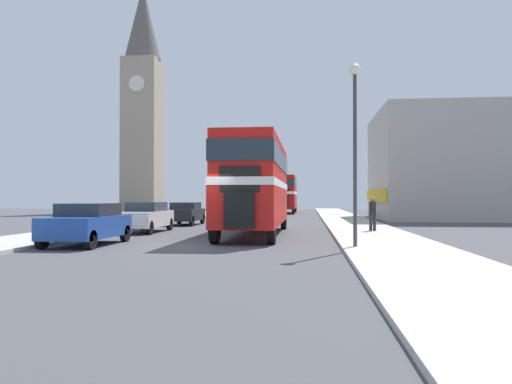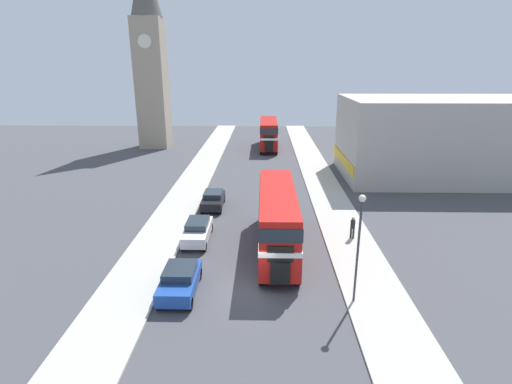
{
  "view_description": "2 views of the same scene",
  "coord_description": "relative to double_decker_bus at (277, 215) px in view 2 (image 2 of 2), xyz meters",
  "views": [
    {
      "loc": [
        3.93,
        -17.34,
        1.65
      ],
      "look_at": [
        1.58,
        5.13,
        1.95
      ],
      "focal_mm": 35.0,
      "sensor_mm": 36.0,
      "label": 1
    },
    {
      "loc": [
        0.67,
        -19.42,
        12.02
      ],
      "look_at": [
        0.0,
        13.83,
        1.22
      ],
      "focal_mm": 28.0,
      "sensor_mm": 36.0,
      "label": 2
    }
  ],
  "objects": [
    {
      "name": "ground_plane",
      "position": [
        -1.58,
        -5.11,
        -2.48
      ],
      "size": [
        120.0,
        120.0,
        0.0
      ],
      "primitive_type": "plane",
      "color": "#47474C"
    },
    {
      "name": "sidewalk_right",
      "position": [
        5.17,
        -5.11,
        -2.42
      ],
      "size": [
        3.5,
        120.0,
        0.12
      ],
      "color": "#B7B2A8",
      "rests_on": "ground_plane"
    },
    {
      "name": "sidewalk_left",
      "position": [
        -8.33,
        -5.11,
        -2.42
      ],
      "size": [
        3.5,
        120.0,
        0.12
      ],
      "color": "#B7B2A8",
      "rests_on": "ground_plane"
    },
    {
      "name": "double_decker_bus",
      "position": [
        0.0,
        0.0,
        0.0
      ],
      "size": [
        2.38,
        11.1,
        4.13
      ],
      "color": "red",
      "rests_on": "ground_plane"
    },
    {
      "name": "bus_distant",
      "position": [
        -0.25,
        33.52,
        -0.03
      ],
      "size": [
        2.45,
        10.58,
        4.09
      ],
      "color": "#B2140F",
      "rests_on": "ground_plane"
    },
    {
      "name": "car_parked_near",
      "position": [
        -5.44,
        -5.48,
        -1.71
      ],
      "size": [
        1.85,
        3.94,
        1.48
      ],
      "color": "#1E479E",
      "rests_on": "ground_plane"
    },
    {
      "name": "car_parked_mid",
      "position": [
        -5.56,
        1.3,
        -1.72
      ],
      "size": [
        1.67,
        4.2,
        1.47
      ],
      "color": "white",
      "rests_on": "ground_plane"
    },
    {
      "name": "car_parked_far",
      "position": [
        -5.29,
        8.08,
        -1.74
      ],
      "size": [
        1.74,
        3.93,
        1.41
      ],
      "color": "black",
      "rests_on": "ground_plane"
    },
    {
      "name": "pedestrian_walking",
      "position": [
        5.39,
        1.6,
        -1.46
      ],
      "size": [
        0.32,
        0.32,
        1.59
      ],
      "color": "#282833",
      "rests_on": "sidewalk_right"
    },
    {
      "name": "street_lamp",
      "position": [
        3.85,
        -6.25,
        1.48
      ],
      "size": [
        0.36,
        0.36,
        5.86
      ],
      "color": "#38383D",
      "rests_on": "sidewalk_right"
    },
    {
      "name": "church_tower",
      "position": [
        -17.07,
        34.49,
        11.34
      ],
      "size": [
        4.24,
        4.24,
        27.03
      ],
      "color": "tan",
      "rests_on": "ground_plane"
    },
    {
      "name": "shop_building_block",
      "position": [
        18.06,
        18.52,
        1.78
      ],
      "size": [
        20.55,
        11.83,
        8.52
      ],
      "color": "#B2ADA3",
      "rests_on": "ground_plane"
    }
  ]
}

